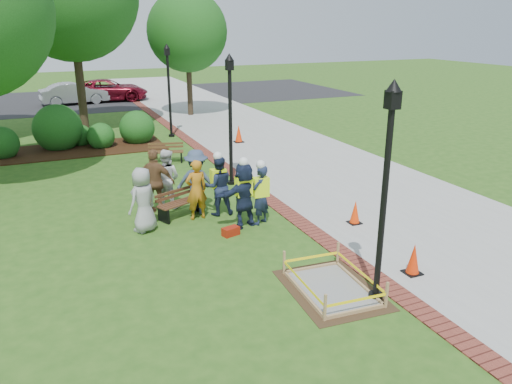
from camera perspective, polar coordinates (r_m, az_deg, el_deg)
name	(u,v)px	position (r m, az deg, el deg)	size (l,w,h in m)	color
ground	(257,249)	(12.08, 0.10, -6.50)	(100.00, 100.00, 0.00)	#285116
sidewalk	(270,142)	(22.68, 1.55, 5.70)	(6.00, 60.00, 0.02)	#9E9E99
brick_edging	(201,149)	(21.54, -6.33, 4.89)	(0.50, 60.00, 0.03)	maroon
mulch_bed	(80,149)	(22.63, -19.48, 4.62)	(7.00, 3.00, 0.05)	#381E0F
parking_lot	(105,99)	(37.61, -16.90, 10.17)	(36.00, 12.00, 0.01)	black
wet_concrete_pad	(332,280)	(10.35, 8.68, -9.88)	(1.84, 2.40, 0.55)	#47331E
bench_near	(181,208)	(14.09, -8.61, -1.87)	(1.44, 0.95, 0.74)	#53301C
bench_far	(166,156)	(19.69, -10.25, 4.03)	(1.43, 0.80, 0.73)	brown
cone_front	(413,260)	(11.30, 17.56, -7.39)	(0.36, 0.36, 0.71)	black
cone_back	(355,213)	(13.66, 11.25, -2.33)	(0.34, 0.34, 0.66)	black
cone_far	(239,134)	(22.60, -1.99, 6.63)	(0.41, 0.41, 0.80)	black
toolbox	(231,231)	(12.78, -2.91, -4.50)	(0.43, 0.24, 0.22)	maroon
lamp_near	(386,178)	(9.37, 14.62, 1.54)	(0.28, 0.28, 4.26)	black
lamp_mid	(230,110)	(16.24, -2.97, 9.30)	(0.28, 0.28, 4.26)	black
lamp_far	(169,84)	(23.83, -9.95, 12.10)	(0.28, 0.28, 4.26)	black
tree_right	(187,32)	(29.40, -7.86, 17.71)	(4.47, 4.47, 6.91)	#3D2D1E
shrub_a	(4,158)	(22.53, -26.87, 3.53)	(1.36, 1.36, 1.36)	#194614
shrub_b	(60,148)	(23.20, -21.47, 4.66)	(2.05, 2.05, 2.05)	#194614
shrub_c	(102,148)	(22.74, -17.19, 4.87)	(1.17, 1.17, 1.17)	#194614
shrub_d	(138,143)	(23.30, -13.32, 5.53)	(1.56, 1.56, 1.56)	#194614
shrub_e	(82,145)	(23.47, -19.27, 5.07)	(0.98, 0.98, 0.98)	#194614
casual_person_a	(143,200)	(13.08, -12.78, -0.90)	(0.65, 0.59, 1.71)	#999999
casual_person_b	(196,190)	(13.67, -6.83, 0.24)	(0.56, 0.38, 1.68)	#B96E15
casual_person_c	(166,178)	(14.73, -10.20, 1.54)	(0.64, 0.64, 1.72)	white
casual_person_d	(155,182)	(14.21, -11.42, 1.10)	(0.71, 0.63, 1.86)	brown
casual_person_e	(197,182)	(14.10, -6.78, 1.17)	(0.69, 0.60, 1.84)	#36445E
hivis_worker_a	(244,193)	(13.03, -1.40, -0.09)	(0.64, 0.49, 1.90)	#1C264A
hivis_worker_b	(261,192)	(13.22, 0.52, -0.05)	(0.62, 0.55, 1.78)	#1A1F44
hivis_worker_c	(218,184)	(13.90, -4.32, 0.95)	(0.57, 0.41, 1.83)	#1C2D49
parked_car_b	(76,104)	(35.66, -19.93, 9.42)	(4.72, 2.05, 1.54)	#9B9BA0
parked_car_c	(109,101)	(36.51, -16.43, 9.96)	(4.91, 2.13, 1.60)	maroon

